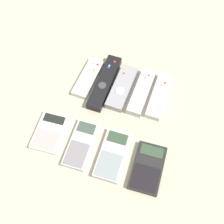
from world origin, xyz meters
TOP-DOWN VIEW (x-y plane):
  - ground_plane at (0.00, 0.00)m, footprint 3.00×3.00m
  - remote_0 at (-0.12, 0.13)m, footprint 0.06×0.16m
  - remote_1 at (-0.06, 0.13)m, footprint 0.05×0.22m
  - remote_2 at (0.00, 0.13)m, footprint 0.06×0.17m
  - remote_3 at (0.07, 0.13)m, footprint 0.05×0.18m
  - remote_4 at (0.13, 0.14)m, footprint 0.05×0.17m
  - calculator_0 at (-0.16, -0.10)m, footprint 0.09×0.13m
  - calculator_1 at (-0.05, -0.10)m, footprint 0.07×0.16m
  - calculator_2 at (0.05, -0.11)m, footprint 0.08×0.16m
  - calculator_3 at (0.16, -0.11)m, footprint 0.09×0.15m

SIDE VIEW (x-z plane):
  - ground_plane at x=0.00m, z-range 0.00..0.00m
  - calculator_1 at x=-0.05m, z-range 0.00..0.02m
  - calculator_0 at x=-0.16m, z-range 0.00..0.02m
  - remote_0 at x=-0.12m, z-range 0.00..0.02m
  - calculator_2 at x=0.05m, z-range 0.00..0.02m
  - calculator_3 at x=0.16m, z-range 0.00..0.02m
  - remote_4 at x=0.13m, z-range 0.00..0.02m
  - remote_2 at x=0.00m, z-range 0.00..0.02m
  - remote_3 at x=0.07m, z-range 0.00..0.03m
  - remote_1 at x=-0.06m, z-range 0.00..0.03m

